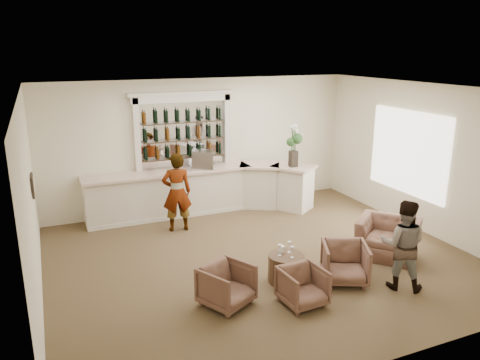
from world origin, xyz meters
name	(u,v)px	position (x,y,z in m)	size (l,w,h in m)	color
ground	(261,259)	(0.00, 0.00, 0.00)	(8.00, 8.00, 0.00)	brown
room_shell	(254,135)	(0.16, 0.71, 2.34)	(8.04, 7.02, 3.32)	beige
bar_counter	(203,191)	(-0.16, 3.00, 0.57)	(5.72, 1.80, 1.14)	silver
back_bar_alcove	(183,131)	(-0.50, 3.41, 2.03)	(2.64, 0.25, 3.00)	white
cocktail_table	(286,268)	(0.01, -1.00, 0.25)	(0.64, 0.64, 0.50)	#45301D
sommelier	(177,192)	(-1.08, 2.11, 0.90)	(0.66, 0.43, 1.80)	gray
guest	(403,245)	(1.72, -1.97, 0.79)	(0.77, 0.60, 1.59)	gray
armchair_left	(227,285)	(-1.25, -1.32, 0.34)	(0.73, 0.75, 0.68)	brown
armchair_center	(303,286)	(-0.11, -1.79, 0.31)	(0.67, 0.69, 0.62)	brown
armchair_right	(345,263)	(0.97, -1.42, 0.36)	(0.76, 0.78, 0.71)	brown
armchair_far	(388,238)	(2.39, -0.85, 0.37)	(1.15, 1.01, 0.75)	brown
espresso_machine	(203,160)	(-0.15, 3.02, 1.37)	(0.51, 0.43, 0.45)	#AAAAAF
flower_vase	(294,143)	(2.00, 2.32, 1.74)	(0.28, 0.28, 1.07)	black
wine_glass_bar_left	(175,168)	(-0.89, 2.93, 1.25)	(0.07, 0.07, 0.21)	white
wine_glass_bar_right	(193,165)	(-0.40, 3.05, 1.25)	(0.07, 0.07, 0.21)	white
wine_glass_tbl_a	(280,250)	(-0.11, -0.97, 0.60)	(0.07, 0.07, 0.21)	white
wine_glass_tbl_b	(289,247)	(0.11, -0.92, 0.60)	(0.07, 0.07, 0.21)	white
wine_glass_tbl_c	(292,252)	(0.05, -1.13, 0.60)	(0.07, 0.07, 0.21)	white
napkin_holder	(282,249)	(-0.01, -0.86, 0.56)	(0.08, 0.08, 0.12)	white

